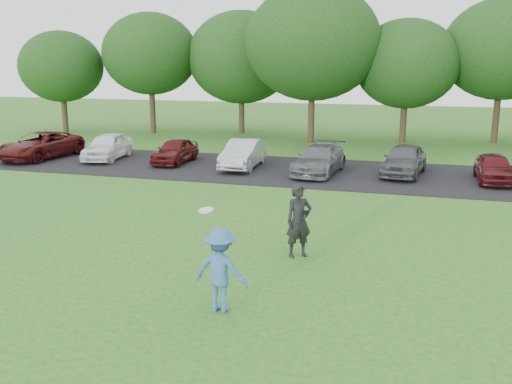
% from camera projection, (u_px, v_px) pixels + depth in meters
% --- Properties ---
extents(ground, '(100.00, 100.00, 0.00)m').
position_uv_depth(ground, '(209.00, 291.00, 11.67)').
color(ground, '#26671D').
rests_on(ground, ground).
extents(parking_lot, '(32.00, 6.50, 0.03)m').
position_uv_depth(parking_lot, '(319.00, 172.00, 23.82)').
color(parking_lot, black).
rests_on(parking_lot, ground).
extents(frisbee_player, '(1.09, 0.68, 2.01)m').
position_uv_depth(frisbee_player, '(221.00, 270.00, 10.60)').
color(frisbee_player, '#3B69A7').
rests_on(frisbee_player, ground).
extents(camera_bystander, '(0.77, 0.72, 1.77)m').
position_uv_depth(camera_bystander, '(299.00, 221.00, 13.54)').
color(camera_bystander, black).
rests_on(camera_bystander, ground).
extents(parked_cars, '(28.96, 4.91, 1.25)m').
position_uv_depth(parked_cars, '(317.00, 158.00, 23.67)').
color(parked_cars, '#4A1011').
rests_on(parked_cars, parking_lot).
extents(tree_row, '(42.39, 9.85, 8.64)m').
position_uv_depth(tree_row, '(379.00, 54.00, 31.42)').
color(tree_row, '#38281C').
rests_on(tree_row, ground).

